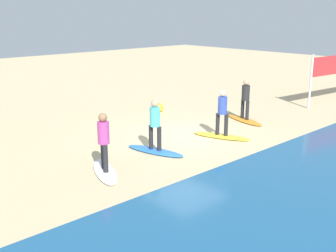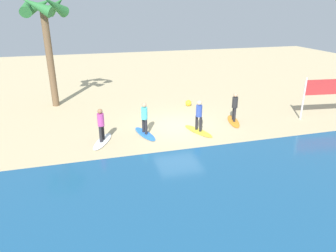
{
  "view_description": "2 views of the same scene",
  "coord_description": "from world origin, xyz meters",
  "px_view_note": "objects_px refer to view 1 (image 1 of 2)",
  "views": [
    {
      "loc": [
        10.45,
        10.34,
        4.41
      ],
      "look_at": [
        1.55,
        0.73,
        0.8
      ],
      "focal_mm": 44.9,
      "sensor_mm": 36.0,
      "label": 1
    },
    {
      "loc": [
        4.84,
        15.32,
        6.29
      ],
      "look_at": [
        1.11,
        1.84,
        0.83
      ],
      "focal_mm": 33.03,
      "sensor_mm": 36.0,
      "label": 2
    }
  ],
  "objects_px": {
    "beach_ball": "(159,107)",
    "surfer_orange": "(246,96)",
    "surfer_white": "(104,138)",
    "surfboard_orange": "(244,120)",
    "surfer_yellow": "(222,109)",
    "surfboard_blue": "(155,151)",
    "surfer_blue": "(155,121)",
    "surfboard_white": "(105,171)",
    "surfboard_yellow": "(221,136)"
  },
  "relations": [
    {
      "from": "beach_ball",
      "to": "surfer_orange",
      "type": "bearing_deg",
      "value": 112.98
    },
    {
      "from": "surfboard_blue",
      "to": "surfboard_white",
      "type": "height_order",
      "value": "same"
    },
    {
      "from": "surfboard_orange",
      "to": "surfboard_white",
      "type": "bearing_deg",
      "value": -68.08
    },
    {
      "from": "surfboard_orange",
      "to": "surfboard_blue",
      "type": "distance_m",
      "value": 5.35
    },
    {
      "from": "beach_ball",
      "to": "surfboard_yellow",
      "type": "bearing_deg",
      "value": 77.69
    },
    {
      "from": "surfboard_yellow",
      "to": "surfboard_blue",
      "type": "xyz_separation_m",
      "value": [
        2.82,
        -0.39,
        0.0
      ]
    },
    {
      "from": "surfer_blue",
      "to": "surfboard_white",
      "type": "xyz_separation_m",
      "value": [
        2.21,
        0.39,
        -0.99
      ]
    },
    {
      "from": "surfboard_blue",
      "to": "surfer_blue",
      "type": "relative_size",
      "value": 1.28
    },
    {
      "from": "surfer_orange",
      "to": "surfer_yellow",
      "type": "bearing_deg",
      "value": 19.34
    },
    {
      "from": "surfer_orange",
      "to": "surfboard_blue",
      "type": "distance_m",
      "value": 5.44
    },
    {
      "from": "surfboard_orange",
      "to": "beach_ball",
      "type": "xyz_separation_m",
      "value": [
        1.53,
        -3.6,
        0.16
      ]
    },
    {
      "from": "surfer_blue",
      "to": "surfboard_white",
      "type": "distance_m",
      "value": 2.45
    },
    {
      "from": "surfboard_blue",
      "to": "surfer_blue",
      "type": "height_order",
      "value": "surfer_blue"
    },
    {
      "from": "surfboard_blue",
      "to": "surfer_blue",
      "type": "xyz_separation_m",
      "value": [
        0.0,
        0.0,
        0.99
      ]
    },
    {
      "from": "surfer_orange",
      "to": "surfboard_blue",
      "type": "height_order",
      "value": "surfer_orange"
    },
    {
      "from": "surfer_orange",
      "to": "surfboard_yellow",
      "type": "bearing_deg",
      "value": 19.34
    },
    {
      "from": "beach_ball",
      "to": "surfboard_orange",
      "type": "bearing_deg",
      "value": 112.98
    },
    {
      "from": "surfboard_yellow",
      "to": "surfer_blue",
      "type": "height_order",
      "value": "surfer_blue"
    },
    {
      "from": "surfboard_orange",
      "to": "surfer_blue",
      "type": "relative_size",
      "value": 1.28
    },
    {
      "from": "surfboard_yellow",
      "to": "surfer_yellow",
      "type": "height_order",
      "value": "surfer_yellow"
    },
    {
      "from": "surfer_yellow",
      "to": "beach_ball",
      "type": "distance_m",
      "value": 4.66
    },
    {
      "from": "surfer_orange",
      "to": "surfboard_yellow",
      "type": "relative_size",
      "value": 0.78
    },
    {
      "from": "surfer_yellow",
      "to": "surfboard_white",
      "type": "xyz_separation_m",
      "value": [
        5.04,
        -0.0,
        -0.99
      ]
    },
    {
      "from": "surfer_yellow",
      "to": "surfboard_yellow",
      "type": "bearing_deg",
      "value": 135.0
    },
    {
      "from": "surfer_yellow",
      "to": "surfer_blue",
      "type": "height_order",
      "value": "same"
    },
    {
      "from": "surfer_orange",
      "to": "surfer_white",
      "type": "distance_m",
      "value": 7.59
    },
    {
      "from": "surfboard_orange",
      "to": "beach_ball",
      "type": "relative_size",
      "value": 5.15
    },
    {
      "from": "surfer_yellow",
      "to": "surfer_blue",
      "type": "distance_m",
      "value": 2.85
    },
    {
      "from": "surfer_white",
      "to": "beach_ball",
      "type": "xyz_separation_m",
      "value": [
        -6.01,
        -4.47,
        -0.83
      ]
    },
    {
      "from": "surfboard_orange",
      "to": "surfer_orange",
      "type": "height_order",
      "value": "surfer_orange"
    },
    {
      "from": "surfer_white",
      "to": "beach_ball",
      "type": "height_order",
      "value": "surfer_white"
    },
    {
      "from": "surfboard_yellow",
      "to": "surfboard_blue",
      "type": "distance_m",
      "value": 2.85
    },
    {
      "from": "surfboard_blue",
      "to": "surfer_yellow",
      "type": "bearing_deg",
      "value": 67.8
    },
    {
      "from": "surfer_blue",
      "to": "surfer_white",
      "type": "distance_m",
      "value": 2.25
    },
    {
      "from": "surfer_white",
      "to": "surfboard_white",
      "type": "bearing_deg",
      "value": 0.0
    },
    {
      "from": "surfer_white",
      "to": "beach_ball",
      "type": "distance_m",
      "value": 7.54
    },
    {
      "from": "surfer_orange",
      "to": "surfer_blue",
      "type": "distance_m",
      "value": 5.35
    },
    {
      "from": "surfboard_white",
      "to": "surfboard_orange",
      "type": "bearing_deg",
      "value": 120.65
    },
    {
      "from": "surfboard_orange",
      "to": "surfer_yellow",
      "type": "bearing_deg",
      "value": -55.37
    },
    {
      "from": "surfer_yellow",
      "to": "surfboard_blue",
      "type": "relative_size",
      "value": 0.78
    },
    {
      "from": "surfer_orange",
      "to": "beach_ball",
      "type": "xyz_separation_m",
      "value": [
        1.53,
        -3.6,
        -0.83
      ]
    },
    {
      "from": "surfboard_yellow",
      "to": "beach_ball",
      "type": "xyz_separation_m",
      "value": [
        -0.98,
        -4.48,
        0.16
      ]
    },
    {
      "from": "surfer_orange",
      "to": "surfboard_blue",
      "type": "bearing_deg",
      "value": 5.24
    },
    {
      "from": "surfboard_yellow",
      "to": "surfer_white",
      "type": "height_order",
      "value": "surfer_white"
    },
    {
      "from": "surfboard_orange",
      "to": "beach_ball",
      "type": "distance_m",
      "value": 3.91
    },
    {
      "from": "surfer_yellow",
      "to": "surfboard_blue",
      "type": "distance_m",
      "value": 3.02
    },
    {
      "from": "surfer_orange",
      "to": "beach_ball",
      "type": "relative_size",
      "value": 4.02
    },
    {
      "from": "surfer_orange",
      "to": "surfer_white",
      "type": "relative_size",
      "value": 1.0
    },
    {
      "from": "surfer_orange",
      "to": "surfer_white",
      "type": "xyz_separation_m",
      "value": [
        7.54,
        0.88,
        0.0
      ]
    },
    {
      "from": "surfboard_yellow",
      "to": "beach_ball",
      "type": "distance_m",
      "value": 4.58
    }
  ]
}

